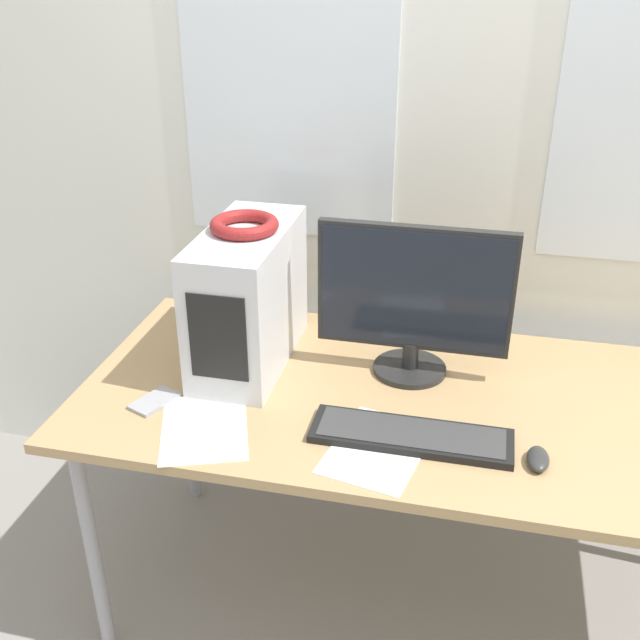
# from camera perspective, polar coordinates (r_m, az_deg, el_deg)

# --- Properties ---
(wall_back) EXTENTS (8.00, 0.07, 2.70)m
(wall_back) POSITION_cam_1_polar(r_m,az_deg,el_deg) (2.30, 11.56, 13.99)
(wall_back) COLOR silver
(wall_back) RESTS_ON ground_plane
(desk) EXTENTS (1.93, 0.85, 0.77)m
(desk) POSITION_cam_1_polar(r_m,az_deg,el_deg) (2.04, 9.17, -7.22)
(desk) COLOR tan
(desk) RESTS_ON ground_plane
(pc_tower) EXTENTS (0.22, 0.49, 0.39)m
(pc_tower) POSITION_cam_1_polar(r_m,az_deg,el_deg) (2.09, -5.53, 1.71)
(pc_tower) COLOR silver
(pc_tower) RESTS_ON desk
(headphones) EXTENTS (0.18, 0.18, 0.04)m
(headphones) POSITION_cam_1_polar(r_m,az_deg,el_deg) (2.01, -5.79, 7.23)
(headphones) COLOR maroon
(headphones) RESTS_ON pc_tower
(monitor_main) EXTENTS (0.52, 0.20, 0.43)m
(monitor_main) POSITION_cam_1_polar(r_m,az_deg,el_deg) (2.02, 7.16, 1.61)
(monitor_main) COLOR black
(monitor_main) RESTS_ON desk
(keyboard) EXTENTS (0.49, 0.14, 0.02)m
(keyboard) POSITION_cam_1_polar(r_m,az_deg,el_deg) (1.85, 6.96, -8.74)
(keyboard) COLOR black
(keyboard) RESTS_ON desk
(mouse) EXTENTS (0.05, 0.10, 0.03)m
(mouse) POSITION_cam_1_polar(r_m,az_deg,el_deg) (1.83, 16.27, -10.12)
(mouse) COLOR #2D2D2D
(mouse) RESTS_ON desk
(cell_phone) EXTENTS (0.12, 0.14, 0.01)m
(cell_phone) POSITION_cam_1_polar(r_m,az_deg,el_deg) (2.02, -12.50, -6.06)
(cell_phone) COLOR #99999E
(cell_phone) RESTS_ON desk
(paper_sheet_left) EXTENTS (0.30, 0.35, 0.00)m
(paper_sheet_left) POSITION_cam_1_polar(r_m,az_deg,el_deg) (1.90, -8.81, -8.07)
(paper_sheet_left) COLOR white
(paper_sheet_left) RESTS_ON desk
(paper_sheet_front) EXTENTS (0.27, 0.33, 0.00)m
(paper_sheet_front) POSITION_cam_1_polar(r_m,az_deg,el_deg) (1.82, 4.43, -9.74)
(paper_sheet_front) COLOR white
(paper_sheet_front) RESTS_ON desk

